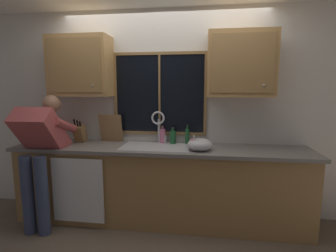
# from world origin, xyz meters

# --- Properties ---
(back_wall) EXTENTS (5.79, 0.12, 2.55)m
(back_wall) POSITION_xyz_m (0.00, 0.06, 1.27)
(back_wall) COLOR silver
(back_wall) RESTS_ON floor
(window_glass) EXTENTS (1.10, 0.02, 0.95)m
(window_glass) POSITION_xyz_m (-0.05, -0.01, 1.52)
(window_glass) COLOR black
(window_frame_top) EXTENTS (1.17, 0.02, 0.04)m
(window_frame_top) POSITION_xyz_m (-0.05, -0.02, 2.02)
(window_frame_top) COLOR olive
(window_frame_bottom) EXTENTS (1.17, 0.02, 0.04)m
(window_frame_bottom) POSITION_xyz_m (-0.05, -0.02, 1.03)
(window_frame_bottom) COLOR olive
(window_frame_left) EXTENTS (0.03, 0.02, 0.95)m
(window_frame_left) POSITION_xyz_m (-0.61, -0.02, 1.52)
(window_frame_left) COLOR olive
(window_frame_right) EXTENTS (0.03, 0.02, 0.95)m
(window_frame_right) POSITION_xyz_m (0.52, -0.02, 1.52)
(window_frame_right) COLOR olive
(window_mullion_center) EXTENTS (0.02, 0.02, 0.95)m
(window_mullion_center) POSITION_xyz_m (-0.05, -0.02, 1.52)
(window_mullion_center) COLOR olive
(lower_cabinet_run) EXTENTS (3.39, 0.58, 0.88)m
(lower_cabinet_run) POSITION_xyz_m (0.00, -0.29, 0.44)
(lower_cabinet_run) COLOR #A07744
(lower_cabinet_run) RESTS_ON floor
(countertop) EXTENTS (3.45, 0.62, 0.04)m
(countertop) POSITION_xyz_m (0.00, -0.31, 0.90)
(countertop) COLOR slate
(countertop) RESTS_ON lower_cabinet_run
(dishwasher_front) EXTENTS (0.60, 0.02, 0.74)m
(dishwasher_front) POSITION_xyz_m (-0.88, -0.61, 0.46)
(dishwasher_front) COLOR white
(upper_cabinet_left) EXTENTS (0.74, 0.36, 0.72)m
(upper_cabinet_left) POSITION_xyz_m (-0.99, -0.17, 1.86)
(upper_cabinet_left) COLOR #B2844C
(upper_cabinet_right) EXTENTS (0.74, 0.36, 0.72)m
(upper_cabinet_right) POSITION_xyz_m (0.90, -0.17, 1.86)
(upper_cabinet_right) COLOR #B2844C
(sink) EXTENTS (0.80, 0.46, 0.21)m
(sink) POSITION_xyz_m (-0.05, -0.30, 0.82)
(sink) COLOR #B7B7BC
(sink) RESTS_ON lower_cabinet_run
(faucet) EXTENTS (0.18, 0.09, 0.40)m
(faucet) POSITION_xyz_m (-0.04, -0.12, 1.17)
(faucet) COLOR silver
(faucet) RESTS_ON countertop
(person_standing) EXTENTS (0.53, 0.71, 1.52)m
(person_standing) POSITION_xyz_m (-1.30, -0.59, 0.95)
(person_standing) COLOR #384260
(person_standing) RESTS_ON floor
(knife_block) EXTENTS (0.12, 0.18, 0.32)m
(knife_block) POSITION_xyz_m (-1.04, -0.18, 1.03)
(knife_block) COLOR olive
(knife_block) RESTS_ON countertop
(cutting_board) EXTENTS (0.29, 0.09, 0.35)m
(cutting_board) POSITION_xyz_m (-0.67, -0.09, 1.09)
(cutting_board) COLOR #997047
(cutting_board) RESTS_ON countertop
(mixing_bowl) EXTENTS (0.28, 0.28, 0.14)m
(mixing_bowl) POSITION_xyz_m (0.47, -0.40, 0.98)
(mixing_bowl) COLOR #B7B7BC
(mixing_bowl) RESTS_ON countertop
(soap_dispenser) EXTENTS (0.06, 0.07, 0.18)m
(soap_dispenser) POSITION_xyz_m (0.40, -0.41, 0.99)
(soap_dispenser) COLOR pink
(soap_dispenser) RESTS_ON countertop
(bottle_green_glass) EXTENTS (0.05, 0.05, 0.24)m
(bottle_green_glass) POSITION_xyz_m (0.31, -0.10, 1.02)
(bottle_green_glass) COLOR #1E592D
(bottle_green_glass) RESTS_ON countertop
(bottle_tall_clear) EXTENTS (0.08, 0.08, 0.20)m
(bottle_tall_clear) POSITION_xyz_m (0.13, -0.11, 1.00)
(bottle_tall_clear) COLOR #1E592D
(bottle_tall_clear) RESTS_ON countertop
(bottle_amber_small) EXTENTS (0.07, 0.07, 0.22)m
(bottle_amber_small) POSITION_xyz_m (0.00, -0.07, 1.01)
(bottle_amber_small) COLOR pink
(bottle_amber_small) RESTS_ON countertop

